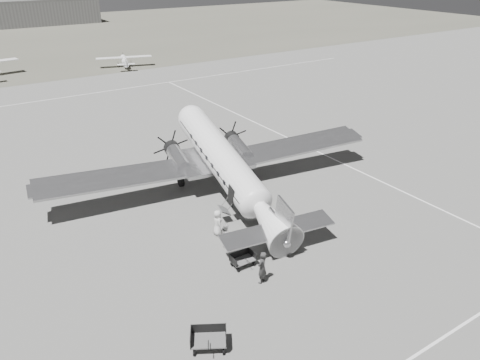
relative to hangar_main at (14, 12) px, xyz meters
name	(u,v)px	position (x,y,z in m)	size (l,w,h in m)	color
ground	(260,220)	(-5.00, -120.00, -3.30)	(260.00, 260.00, 0.00)	slate
taxi_line_near	(431,346)	(-5.00, -134.00, -3.29)	(60.00, 0.15, 0.01)	white
taxi_line_right	(378,180)	(7.00, -120.00, -3.29)	(0.15, 80.00, 0.01)	white
taxi_line_horizon	(88,94)	(-5.00, -80.00, -3.29)	(90.00, 0.15, 0.01)	white
grass_infield	(14,39)	(-5.00, -25.00, -3.30)	(260.00, 90.00, 0.01)	#58564A
hangar_main	(14,12)	(0.00, 0.00, 0.00)	(42.00, 14.00, 6.60)	#606060
dc3_airliner	(225,165)	(-5.09, -115.59, -0.69)	(27.38, 19.00, 5.22)	#ADADAF
light_plane_right	(125,62)	(5.31, -66.63, -2.35)	(9.14, 7.42, 1.90)	white
baggage_cart_near	(243,260)	(-8.95, -123.79, -2.88)	(1.49, 1.05, 0.84)	#515151
baggage_cart_far	(209,340)	(-13.89, -128.34, -2.80)	(1.79, 1.26, 1.01)	#515151
ground_crew	(262,267)	(-8.90, -125.66, -2.30)	(0.73, 0.48, 2.00)	#2E2E2E
ramp_agent	(226,235)	(-8.60, -121.35, -2.54)	(0.74, 0.57, 1.51)	#A8A8A6
passenger	(218,223)	(-8.40, -119.95, -2.41)	(0.87, 0.57, 1.79)	silver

